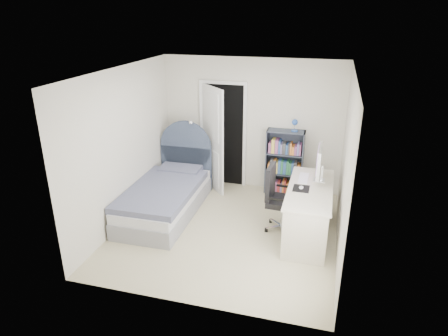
% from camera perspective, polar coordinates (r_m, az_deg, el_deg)
% --- Properties ---
extents(room_shell, '(3.50, 3.70, 2.60)m').
position_cam_1_polar(room_shell, '(5.94, 0.43, 1.65)').
color(room_shell, tan).
rests_on(room_shell, ground).
extents(door, '(0.92, 0.62, 2.06)m').
position_cam_1_polar(door, '(7.62, -1.08, 4.53)').
color(door, black).
rests_on(door, ground).
extents(bed, '(1.07, 2.22, 1.36)m').
position_cam_1_polar(bed, '(6.99, -8.12, -3.76)').
color(bed, gray).
rests_on(bed, ground).
extents(nightstand, '(0.39, 0.39, 0.58)m').
position_cam_1_polar(nightstand, '(7.89, -5.12, 0.00)').
color(nightstand, tan).
rests_on(nightstand, ground).
extents(floor_lamp, '(0.20, 0.20, 1.39)m').
position_cam_1_polar(floor_lamp, '(7.69, -4.80, 0.93)').
color(floor_lamp, silver).
rests_on(floor_lamp, ground).
extents(bookcase, '(0.69, 0.30, 1.46)m').
position_cam_1_polar(bookcase, '(7.59, 8.61, 0.47)').
color(bookcase, '#383F4C').
rests_on(bookcase, ground).
extents(desk, '(0.66, 1.65, 1.35)m').
position_cam_1_polar(desk, '(6.28, 12.00, -5.79)').
color(desk, beige).
rests_on(desk, ground).
extents(office_chair, '(0.56, 0.57, 1.07)m').
position_cam_1_polar(office_chair, '(6.30, 7.71, -3.91)').
color(office_chair, silver).
rests_on(office_chair, ground).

